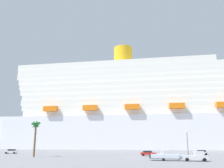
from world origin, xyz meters
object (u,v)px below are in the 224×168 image
Objects in this scene: cruise_ship at (166,113)px; parked_car_white_van at (11,151)px; pickup_truck at (196,156)px; street_lamp at (187,140)px; parked_car_silver_sedan at (201,152)px; small_boat_on_trailer at (168,156)px; parked_car_red_hatchback at (148,153)px; palm_tree at (36,128)px.

cruise_ship reaches higher than parked_car_white_van.
pickup_truck is 0.80× the size of street_lamp.
pickup_truck is at bearing -105.97° from parked_car_silver_sedan.
parked_car_white_van is at bearing 152.65° from small_boat_on_trailer.
parked_car_silver_sedan is (17.64, 6.69, -0.00)m from parked_car_red_hatchback.
street_lamp is (43.71, -0.92, -3.41)m from palm_tree.
palm_tree is 2.22× the size of parked_car_white_van.
street_lamp is 1.45× the size of parked_car_red_hatchback.
pickup_truck is 0.57× the size of palm_tree.
parked_car_red_hatchback is at bearing 136.30° from street_lamp.
palm_tree is 53.89m from parked_car_silver_sedan.
palm_tree is at bearing -121.72° from cruise_ship.
parked_car_red_hatchback and parked_car_silver_sedan have the same top height.
pickup_truck is 1.16× the size of parked_car_red_hatchback.
cruise_ship is 48.53× the size of parked_car_red_hatchback.
small_boat_on_trailer is 2.01× the size of parked_car_silver_sedan.
pickup_truck is 1.27× the size of parked_car_white_van.
parked_car_white_van is at bearing 178.11° from parked_car_silver_sedan.
pickup_truck is at bearing -25.47° from parked_car_white_van.
pickup_truck reaches higher than small_boat_on_trailer.
small_boat_on_trailer reaches higher than parked_car_silver_sedan.
parked_car_silver_sedan is at bearing 66.03° from street_lamp.
parked_car_silver_sedan is at bearing 61.75° from small_boat_on_trailer.
cruise_ship is 26.96× the size of small_boat_on_trailer.
palm_tree is (-43.50, 10.79, 7.17)m from pickup_truck.
parked_car_silver_sedan is at bearing -1.89° from parked_car_white_van.
parked_car_red_hatchback is (-3.86, 18.95, -0.12)m from small_boat_on_trailer.
palm_tree is at bearing -47.06° from parked_car_white_van.
parked_car_red_hatchback is at bearing -101.71° from cruise_ship.
parked_car_silver_sedan is (13.77, 25.64, -0.13)m from small_boat_on_trailer.
small_boat_on_trailer is 60.66m from parked_car_white_van.
cruise_ship is 41.91× the size of pickup_truck.
palm_tree reaches higher than parked_car_white_van.
street_lamp is at bearing 54.79° from small_boat_on_trailer.
cruise_ship reaches higher than parked_car_red_hatchback.
parked_car_silver_sedan is at bearing 20.77° from parked_car_red_hatchback.
street_lamp is at bearing -92.79° from cruise_ship.
small_boat_on_trailer is 1.24× the size of street_lamp.
pickup_truck reaches higher than parked_car_white_van.
small_boat_on_trailer is at bearing -96.71° from cruise_ship.
street_lamp is at bearing -17.28° from parked_car_white_van.
street_lamp is 1.63× the size of parked_car_silver_sedan.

